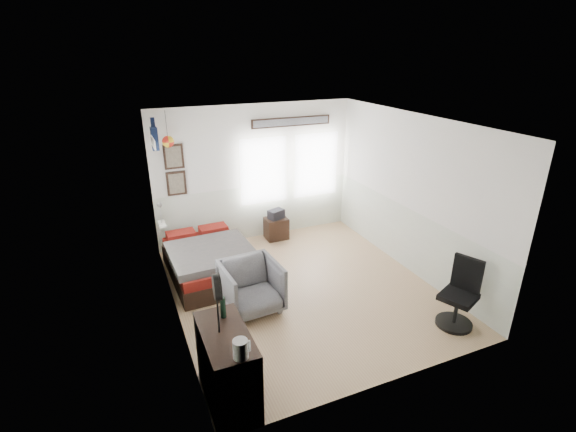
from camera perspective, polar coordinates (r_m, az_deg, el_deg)
name	(u,v)px	position (r m, az deg, el deg)	size (l,w,h in m)	color
ground_plane	(303,289)	(6.93, 2.09, -9.92)	(4.00, 4.50, 0.01)	tan
room_shell	(295,193)	(6.35, 0.94, 3.22)	(4.02, 4.52, 2.71)	white
wall_decor	(200,144)	(7.56, -11.89, 9.67)	(3.55, 1.32, 1.44)	#382218
bed	(209,261)	(7.28, -10.74, -6.04)	(1.38, 1.87, 0.58)	black
dresser	(227,367)	(4.85, -8.29, -19.77)	(0.48, 1.00, 0.90)	black
armchair	(251,287)	(6.27, -5.02, -9.59)	(0.81, 0.84, 0.76)	slate
nightstand	(276,228)	(8.55, -1.61, -1.69)	(0.44, 0.35, 0.44)	black
task_chair	(459,299)	(6.40, 22.39, -10.40)	(0.58, 0.58, 1.01)	black
kettle	(241,349)	(4.19, -6.50, -17.62)	(0.17, 0.15, 0.20)	silver
bottle	(223,307)	(4.72, -8.88, -12.24)	(0.06, 0.06, 0.25)	black
stand_fan	(217,288)	(4.29, -9.68, -9.66)	(0.10, 0.28, 0.69)	black
black_bag	(276,214)	(8.42, -1.64, 0.26)	(0.31, 0.20, 0.18)	black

